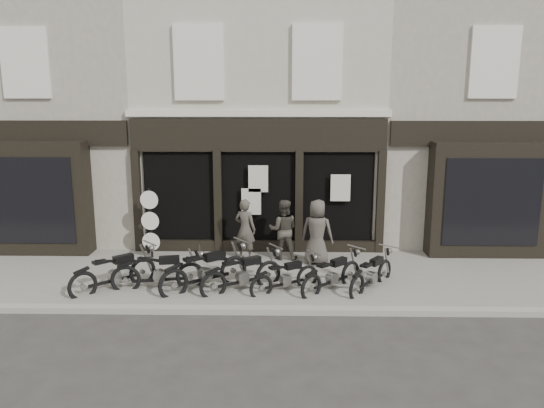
{
  "coord_description": "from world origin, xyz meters",
  "views": [
    {
      "loc": [
        0.66,
        -11.8,
        4.59
      ],
      "look_at": [
        0.41,
        1.6,
        1.78
      ],
      "focal_mm": 35.0,
      "sensor_mm": 36.0,
      "label": 1
    }
  ],
  "objects_px": {
    "motorcycle_3": "(243,277)",
    "man_left": "(245,229)",
    "motorcycle_4": "(286,280)",
    "advert_sign_post": "(151,226)",
    "man_right": "(317,232)",
    "motorcycle_5": "(332,277)",
    "motorcycle_6": "(372,277)",
    "motorcycle_2": "(206,274)",
    "man_centre": "(283,230)",
    "motorcycle_0": "(115,275)",
    "motorcycle_1": "(160,275)"
  },
  "relations": [
    {
      "from": "motorcycle_5",
      "to": "man_left",
      "type": "relative_size",
      "value": 0.96
    },
    {
      "from": "motorcycle_1",
      "to": "motorcycle_3",
      "type": "distance_m",
      "value": 1.95
    },
    {
      "from": "motorcycle_1",
      "to": "man_left",
      "type": "bearing_deg",
      "value": 40.36
    },
    {
      "from": "advert_sign_post",
      "to": "motorcycle_1",
      "type": "bearing_deg",
      "value": -65.46
    },
    {
      "from": "man_centre",
      "to": "motorcycle_6",
      "type": "bearing_deg",
      "value": 137.66
    },
    {
      "from": "motorcycle_3",
      "to": "motorcycle_0",
      "type": "bearing_deg",
      "value": 146.42
    },
    {
      "from": "motorcycle_4",
      "to": "motorcycle_6",
      "type": "xyz_separation_m",
      "value": [
        2.02,
        0.19,
        0.02
      ]
    },
    {
      "from": "man_right",
      "to": "advert_sign_post",
      "type": "relative_size",
      "value": 0.84
    },
    {
      "from": "motorcycle_3",
      "to": "man_right",
      "type": "bearing_deg",
      "value": 12.54
    },
    {
      "from": "advert_sign_post",
      "to": "motorcycle_5",
      "type": "bearing_deg",
      "value": -18.83
    },
    {
      "from": "motorcycle_3",
      "to": "motorcycle_4",
      "type": "xyz_separation_m",
      "value": [
        1.0,
        -0.03,
        -0.05
      ]
    },
    {
      "from": "motorcycle_3",
      "to": "motorcycle_6",
      "type": "bearing_deg",
      "value": -30.11
    },
    {
      "from": "motorcycle_2",
      "to": "man_right",
      "type": "bearing_deg",
      "value": -3.83
    },
    {
      "from": "motorcycle_1",
      "to": "motorcycle_4",
      "type": "distance_m",
      "value": 2.96
    },
    {
      "from": "man_centre",
      "to": "motorcycle_4",
      "type": "bearing_deg",
      "value": 94.96
    },
    {
      "from": "motorcycle_6",
      "to": "advert_sign_post",
      "type": "distance_m",
      "value": 6.14
    },
    {
      "from": "man_right",
      "to": "man_left",
      "type": "bearing_deg",
      "value": 5.76
    },
    {
      "from": "motorcycle_4",
      "to": "man_left",
      "type": "height_order",
      "value": "man_left"
    },
    {
      "from": "motorcycle_4",
      "to": "motorcycle_6",
      "type": "bearing_deg",
      "value": -27.63
    },
    {
      "from": "motorcycle_4",
      "to": "advert_sign_post",
      "type": "relative_size",
      "value": 0.8
    },
    {
      "from": "motorcycle_0",
      "to": "motorcycle_5",
      "type": "height_order",
      "value": "motorcycle_0"
    },
    {
      "from": "motorcycle_1",
      "to": "man_left",
      "type": "xyz_separation_m",
      "value": [
        1.86,
        2.24,
        0.54
      ]
    },
    {
      "from": "motorcycle_1",
      "to": "motorcycle_4",
      "type": "bearing_deg",
      "value": -11.53
    },
    {
      "from": "motorcycle_3",
      "to": "motorcycle_5",
      "type": "distance_m",
      "value": 2.09
    },
    {
      "from": "motorcycle_2",
      "to": "man_centre",
      "type": "relative_size",
      "value": 1.21
    },
    {
      "from": "motorcycle_3",
      "to": "advert_sign_post",
      "type": "distance_m",
      "value": 3.61
    },
    {
      "from": "motorcycle_1",
      "to": "man_left",
      "type": "relative_size",
      "value": 1.3
    },
    {
      "from": "motorcycle_4",
      "to": "man_right",
      "type": "distance_m",
      "value": 2.19
    },
    {
      "from": "motorcycle_3",
      "to": "man_centre",
      "type": "height_order",
      "value": "man_centre"
    },
    {
      "from": "motorcycle_5",
      "to": "motorcycle_6",
      "type": "bearing_deg",
      "value": -37.57
    },
    {
      "from": "motorcycle_2",
      "to": "advert_sign_post",
      "type": "height_order",
      "value": "advert_sign_post"
    },
    {
      "from": "motorcycle_1",
      "to": "motorcycle_6",
      "type": "relative_size",
      "value": 1.29
    },
    {
      "from": "motorcycle_4",
      "to": "man_left",
      "type": "bearing_deg",
      "value": 82.13
    },
    {
      "from": "motorcycle_1",
      "to": "man_right",
      "type": "xyz_separation_m",
      "value": [
        3.79,
        1.83,
        0.58
      ]
    },
    {
      "from": "motorcycle_4",
      "to": "man_left",
      "type": "xyz_separation_m",
      "value": [
        -1.09,
        2.32,
        0.6
      ]
    },
    {
      "from": "motorcycle_1",
      "to": "motorcycle_5",
      "type": "distance_m",
      "value": 4.04
    },
    {
      "from": "advert_sign_post",
      "to": "motorcycle_4",
      "type": "bearing_deg",
      "value": -26.03
    },
    {
      "from": "motorcycle_4",
      "to": "motorcycle_6",
      "type": "relative_size",
      "value": 0.99
    },
    {
      "from": "motorcycle_3",
      "to": "man_right",
      "type": "relative_size",
      "value": 1.08
    },
    {
      "from": "motorcycle_0",
      "to": "motorcycle_3",
      "type": "relative_size",
      "value": 0.93
    },
    {
      "from": "motorcycle_3",
      "to": "motorcycle_4",
      "type": "distance_m",
      "value": 1.0
    },
    {
      "from": "motorcycle_1",
      "to": "motorcycle_3",
      "type": "bearing_deg",
      "value": -11.55
    },
    {
      "from": "motorcycle_0",
      "to": "motorcycle_4",
      "type": "xyz_separation_m",
      "value": [
        4.0,
        -0.05,
        -0.06
      ]
    },
    {
      "from": "motorcycle_6",
      "to": "motorcycle_3",
      "type": "bearing_deg",
      "value": 130.28
    },
    {
      "from": "man_centre",
      "to": "man_right",
      "type": "xyz_separation_m",
      "value": [
        0.9,
        -0.42,
        0.05
      ]
    },
    {
      "from": "motorcycle_3",
      "to": "motorcycle_6",
      "type": "height_order",
      "value": "motorcycle_3"
    },
    {
      "from": "motorcycle_3",
      "to": "motorcycle_5",
      "type": "bearing_deg",
      "value": -31.43
    },
    {
      "from": "motorcycle_3",
      "to": "man_left",
      "type": "xyz_separation_m",
      "value": [
        -0.09,
        2.3,
        0.55
      ]
    },
    {
      "from": "motorcycle_5",
      "to": "advert_sign_post",
      "type": "bearing_deg",
      "value": 111.04
    },
    {
      "from": "motorcycle_6",
      "to": "man_centre",
      "type": "xyz_separation_m",
      "value": [
        -2.08,
        2.15,
        0.57
      ]
    }
  ]
}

